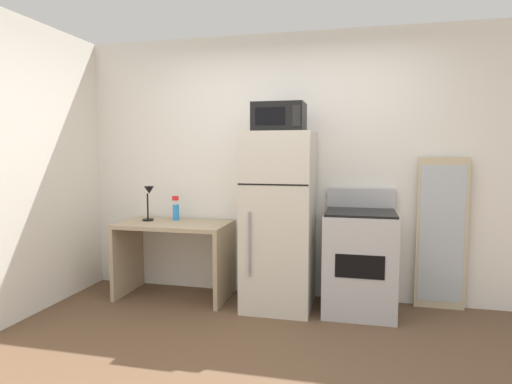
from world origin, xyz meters
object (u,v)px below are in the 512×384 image
(microwave, at_px, (279,117))
(leaning_mirror, at_px, (441,234))
(refrigerator, at_px, (279,221))
(spray_bottle, at_px, (176,211))
(desk_lamp, at_px, (149,197))
(oven_range, at_px, (359,261))
(desk, at_px, (174,246))

(microwave, distance_m, leaning_mirror, 1.82)
(refrigerator, height_order, leaning_mirror, refrigerator)
(spray_bottle, distance_m, leaning_mirror, 2.57)
(microwave, bearing_deg, leaning_mirror, 11.76)
(desk_lamp, height_order, oven_range, desk_lamp)
(desk, relative_size, spray_bottle, 4.37)
(refrigerator, height_order, microwave, microwave)
(microwave, xyz_separation_m, oven_range, (0.73, 0.05, -1.29))
(desk, xyz_separation_m, desk_lamp, (-0.28, 0.03, 0.47))
(desk_lamp, height_order, microwave, microwave)
(desk_lamp, distance_m, oven_range, 2.14)
(oven_range, bearing_deg, refrigerator, -177.89)
(microwave, relative_size, leaning_mirror, 0.33)
(desk_lamp, bearing_deg, microwave, -3.23)
(desk, xyz_separation_m, oven_range, (1.79, 0.00, -0.05))
(spray_bottle, distance_m, refrigerator, 1.12)
(refrigerator, bearing_deg, desk_lamp, 177.67)
(spray_bottle, bearing_deg, microwave, -9.68)
(spray_bottle, xyz_separation_m, microwave, (1.10, -0.19, 0.91))
(desk, xyz_separation_m, refrigerator, (1.06, -0.02, 0.30))
(spray_bottle, height_order, refrigerator, refrigerator)
(refrigerator, relative_size, microwave, 3.53)
(desk, xyz_separation_m, microwave, (1.06, -0.04, 1.24))
(microwave, relative_size, oven_range, 0.42)
(refrigerator, bearing_deg, spray_bottle, 171.40)
(desk, bearing_deg, microwave, -2.38)
(desk, bearing_deg, spray_bottle, 106.03)
(spray_bottle, relative_size, leaning_mirror, 0.18)
(desk_lamp, distance_m, leaning_mirror, 2.83)
(microwave, xyz_separation_m, leaning_mirror, (1.46, 0.30, -1.06))
(microwave, bearing_deg, refrigerator, 90.31)
(desk_lamp, bearing_deg, spray_bottle, 24.78)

